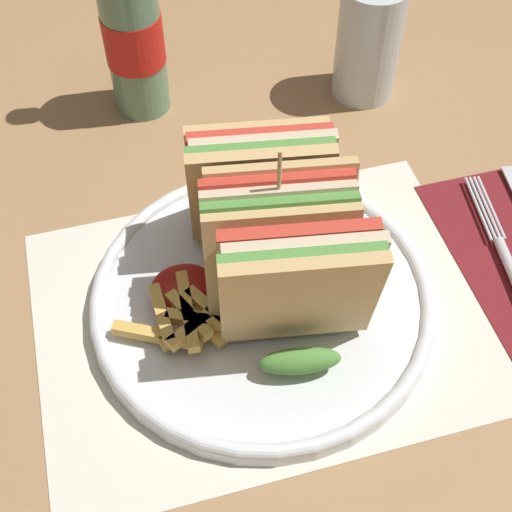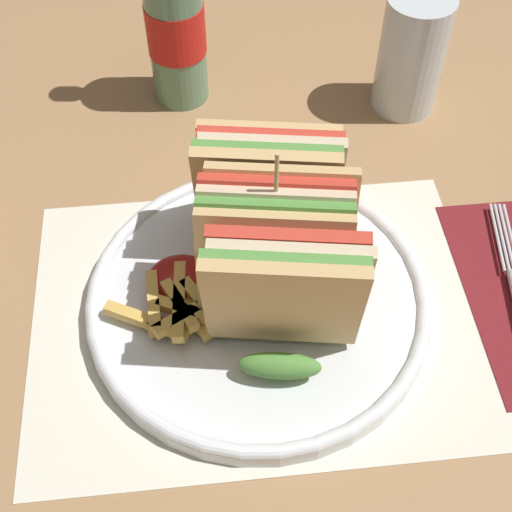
{
  "view_description": "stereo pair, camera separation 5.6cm",
  "coord_description": "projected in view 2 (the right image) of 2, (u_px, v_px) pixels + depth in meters",
  "views": [
    {
      "loc": [
        -0.11,
        -0.29,
        0.48
      ],
      "look_at": [
        -0.02,
        0.04,
        0.04
      ],
      "focal_mm": 50.0,
      "sensor_mm": 36.0,
      "label": 1
    },
    {
      "loc": [
        -0.05,
        -0.3,
        0.48
      ],
      "look_at": [
        -0.02,
        0.04,
        0.04
      ],
      "focal_mm": 50.0,
      "sensor_mm": 36.0,
      "label": 2
    }
  ],
  "objects": [
    {
      "name": "plate_main",
      "position": [
        259.0,
        298.0,
        0.58
      ],
      "size": [
        0.28,
        0.28,
        0.02
      ],
      "color": "white",
      "rests_on": "ground_plane"
    },
    {
      "name": "glass_near",
      "position": [
        412.0,
        54.0,
        0.69
      ],
      "size": [
        0.07,
        0.07,
        0.12
      ],
      "color": "silver",
      "rests_on": "ground_plane"
    },
    {
      "name": "coke_bottle_near",
      "position": [
        174.0,
        9.0,
        0.67
      ],
      "size": [
        0.06,
        0.06,
        0.24
      ],
      "color": "slate",
      "rests_on": "ground_plane"
    },
    {
      "name": "placemat",
      "position": [
        257.0,
        315.0,
        0.58
      ],
      "size": [
        0.36,
        0.27,
        0.0
      ],
      "color": "silver",
      "rests_on": "ground_plane"
    },
    {
      "name": "ketchup_blob",
      "position": [
        180.0,
        277.0,
        0.57
      ],
      "size": [
        0.05,
        0.04,
        0.02
      ],
      "color": "maroon",
      "rests_on": "plate_main"
    },
    {
      "name": "fries_pile",
      "position": [
        180.0,
        309.0,
        0.55
      ],
      "size": [
        0.1,
        0.07,
        0.02
      ],
      "color": "gold",
      "rests_on": "plate_main"
    },
    {
      "name": "club_sandwich",
      "position": [
        274.0,
        241.0,
        0.53
      ],
      "size": [
        0.12,
        0.2,
        0.15
      ],
      "color": "tan",
      "rests_on": "plate_main"
    },
    {
      "name": "ground_plane",
      "position": [
        283.0,
        326.0,
        0.57
      ],
      "size": [
        4.0,
        4.0,
        0.0
      ],
      "primitive_type": "plane",
      "color": "#9E754C"
    }
  ]
}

